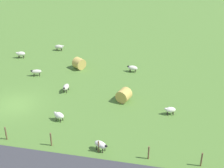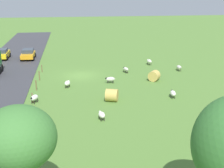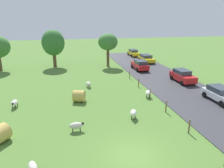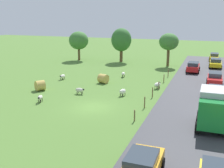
{
  "view_description": "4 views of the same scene",
  "coord_description": "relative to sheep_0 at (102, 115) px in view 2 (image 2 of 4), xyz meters",
  "views": [
    {
      "loc": [
        24.69,
        14.39,
        16.97
      ],
      "look_at": [
        -3.11,
        8.57,
        1.54
      ],
      "focal_mm": 54.46,
      "sensor_mm": 36.0,
      "label": 1
    },
    {
      "loc": [
        1.03,
        38.7,
        11.0
      ],
      "look_at": [
        -3.1,
        7.77,
        1.14
      ],
      "focal_mm": 49.95,
      "sensor_mm": 36.0,
      "label": 2
    },
    {
      "loc": [
        -3.77,
        -10.55,
        8.42
      ],
      "look_at": [
        0.86,
        10.23,
        1.57
      ],
      "focal_mm": 32.64,
      "sensor_mm": 36.0,
      "label": 3
    },
    {
      "loc": [
        10.94,
        -24.3,
        9.21
      ],
      "look_at": [
        -0.37,
        6.64,
        0.82
      ],
      "focal_mm": 43.95,
      "sensor_mm": 36.0,
      "label": 4
    }
  ],
  "objects": [
    {
      "name": "fence_post_4",
      "position": [
        6.32,
        -1.24,
        0.07
      ],
      "size": [
        0.12,
        0.12,
        1.13
      ],
      "primitive_type": "cylinder",
      "color": "brown",
      "rests_on": "ground_plane"
    },
    {
      "name": "fence_post_5",
      "position": [
        6.32,
        2.57,
        0.1
      ],
      "size": [
        0.12,
        0.12,
        1.19
      ],
      "primitive_type": "cylinder",
      "color": "brown",
      "rests_on": "ground_plane"
    },
    {
      "name": "car_5",
      "position": [
        13.09,
        -25.19,
        0.4
      ],
      "size": [
        2.06,
        3.81,
        1.61
      ],
      "color": "yellow",
      "rests_on": "road_strip"
    },
    {
      "name": "fence_post_2",
      "position": [
        6.32,
        -8.85,
        0.1
      ],
      "size": [
        0.12,
        0.12,
        1.18
      ],
      "primitive_type": "cylinder",
      "color": "brown",
      "rests_on": "ground_plane"
    },
    {
      "name": "sheep_5",
      "position": [
        2.93,
        -9.41,
        0.03
      ],
      "size": [
        0.84,
        1.1,
        0.81
      ],
      "color": "white",
      "rests_on": "ground_plane"
    },
    {
      "name": "sheep_0",
      "position": [
        0.0,
        0.0,
        0.0
      ],
      "size": [
        0.71,
        1.07,
        0.75
      ],
      "color": "silver",
      "rests_on": "ground_plane"
    },
    {
      "name": "fence_post_1",
      "position": [
        6.32,
        -12.66,
        0.1
      ],
      "size": [
        0.12,
        0.12,
        1.18
      ],
      "primitive_type": "cylinder",
      "color": "brown",
      "rests_on": "ground_plane"
    },
    {
      "name": "sheep_4",
      "position": [
        -11.99,
        -14.71,
        0.01
      ],
      "size": [
        0.61,
        1.2,
        0.77
      ],
      "color": "beige",
      "rests_on": "ground_plane"
    },
    {
      "name": "car_4",
      "position": [
        9.07,
        -24.69,
        0.36
      ],
      "size": [
        2.1,
        3.97,
        1.51
      ],
      "color": "orange",
      "rests_on": "road_strip"
    },
    {
      "name": "hay_bale_1",
      "position": [
        -1.47,
        -4.48,
        0.13
      ],
      "size": [
        1.5,
        1.55,
        1.24
      ],
      "primitive_type": "cylinder",
      "rotation": [
        1.57,
        0.0,
        1.25
      ],
      "color": "tan",
      "rests_on": "ground_plane"
    },
    {
      "name": "sheep_6",
      "position": [
        -8.82,
        -18.47,
        0.06
      ],
      "size": [
        0.76,
        1.18,
        0.82
      ],
      "color": "silver",
      "rests_on": "ground_plane"
    },
    {
      "name": "sheep_3",
      "position": [
        6.13,
        -4.92,
        0.07
      ],
      "size": [
        0.93,
        1.24,
        0.82
      ],
      "color": "white",
      "rests_on": "ground_plane"
    },
    {
      "name": "hay_bale_0",
      "position": [
        -7.46,
        -10.7,
        0.14
      ],
      "size": [
        1.63,
        1.59,
        1.25
      ],
      "primitive_type": "cylinder",
      "rotation": [
        1.57,
        0.0,
        2.52
      ],
      "color": "tan",
      "rests_on": "ground_plane"
    },
    {
      "name": "fence_post_3",
      "position": [
        6.32,
        -5.04,
        0.01
      ],
      "size": [
        0.12,
        0.12,
        1.01
      ],
      "primitive_type": "cylinder",
      "color": "brown",
      "rests_on": "ground_plane"
    },
    {
      "name": "sheep_1",
      "position": [
        -7.82,
        -4.6,
        -0.0
      ],
      "size": [
        0.63,
        1.21,
        0.76
      ],
      "color": "silver",
      "rests_on": "ground_plane"
    },
    {
      "name": "sheep_2",
      "position": [
        -2.08,
        -10.47,
        -0.0
      ],
      "size": [
        1.17,
        0.54,
        0.75
      ],
      "color": "beige",
      "rests_on": "ground_plane"
    },
    {
      "name": "tree_2",
      "position": [
        4.87,
        11.37,
        3.91
      ],
      "size": [
        3.48,
        3.48,
        5.97
      ],
      "color": "brown",
      "rests_on": "ground_plane"
    },
    {
      "name": "sheep_7",
      "position": [
        -4.7,
        -14.73,
        0.03
      ],
      "size": [
        0.78,
        1.22,
        0.75
      ],
      "color": "beige",
      "rests_on": "ground_plane"
    },
    {
      "name": "fence_post_0",
      "position": [
        6.32,
        -16.46,
        0.03
      ],
      "size": [
        0.12,
        0.12,
        1.04
      ],
      "primitive_type": "cylinder",
      "color": "brown",
      "rests_on": "ground_plane"
    },
    {
      "name": "road_strip",
      "position": [
        11.15,
        -14.26,
        -0.46
      ],
      "size": [
        8.0,
        80.0,
        0.06
      ],
      "primitive_type": "cube",
      "color": "#38383D",
      "rests_on": "ground_plane"
    },
    {
      "name": "ground_plane",
      "position": [
        1.34,
        -14.26,
        -0.49
      ],
      "size": [
        160.0,
        160.0,
        0.0
      ],
      "primitive_type": "plane",
      "color": "#517A33"
    }
  ]
}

